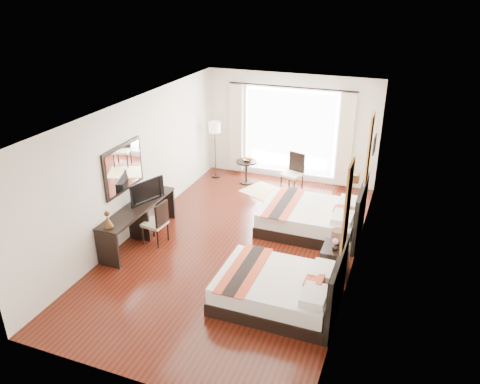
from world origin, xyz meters
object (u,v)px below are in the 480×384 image
(bed_far, at_px, (314,218))
(side_table, at_px, (246,172))
(console_desk, at_px, (139,223))
(bed_near, at_px, (281,289))
(window_chair, at_px, (292,180))
(vase, at_px, (335,250))
(table_lamp, at_px, (337,236))
(television, at_px, (145,190))
(nightstand, at_px, (335,260))
(desk_chair, at_px, (156,230))
(floor_lamp, at_px, (215,131))
(fruit_bowl, at_px, (248,160))

(bed_far, bearing_deg, side_table, 139.51)
(bed_far, xyz_separation_m, console_desk, (-3.25, -1.64, 0.07))
(bed_near, bearing_deg, window_chair, 102.70)
(vase, bearing_deg, table_lamp, 89.52)
(table_lamp, bearing_deg, television, 179.65)
(bed_far, distance_m, side_table, 2.91)
(bed_far, relative_size, side_table, 3.38)
(bed_far, xyz_separation_m, side_table, (-2.21, 1.89, 0.00))
(nightstand, xyz_separation_m, desk_chair, (-3.58, -0.17, 0.01))
(television, relative_size, desk_chair, 0.89)
(nightstand, xyz_separation_m, console_desk, (-3.96, -0.18, 0.10))
(vase, distance_m, television, 3.97)
(table_lamp, distance_m, television, 3.95)
(bed_far, bearing_deg, console_desk, -153.26)
(table_lamp, bearing_deg, desk_chair, -175.93)
(desk_chair, bearing_deg, console_desk, 6.85)
(nightstand, relative_size, console_desk, 0.26)
(bed_far, distance_m, table_lamp, 1.61)
(desk_chair, height_order, side_table, desk_chair)
(vase, height_order, television, television)
(bed_near, relative_size, television, 2.41)
(bed_far, distance_m, television, 3.57)
(floor_lamp, bearing_deg, nightstand, -41.91)
(bed_far, distance_m, fruit_bowl, 2.90)
(window_chair, bearing_deg, desk_chair, -11.66)
(television, xyz_separation_m, fruit_bowl, (1.06, 3.24, -0.35))
(table_lamp, relative_size, floor_lamp, 0.23)
(floor_lamp, xyz_separation_m, fruit_bowl, (0.95, -0.10, -0.65))
(desk_chair, bearing_deg, bed_near, 165.96)
(console_desk, distance_m, fruit_bowl, 3.70)
(bed_near, height_order, fruit_bowl, bed_near)
(vase, distance_m, console_desk, 3.96)
(console_desk, bearing_deg, side_table, 73.51)
(table_lamp, relative_size, desk_chair, 0.39)
(vase, relative_size, floor_lamp, 0.08)
(side_table, xyz_separation_m, window_chair, (1.26, -0.07, -0.01))
(console_desk, height_order, window_chair, window_chair)
(bed_far, relative_size, table_lamp, 5.84)
(bed_far, relative_size, vase, 17.13)
(television, bearing_deg, nightstand, -70.82)
(desk_chair, relative_size, fruit_bowl, 4.24)
(bed_near, bearing_deg, television, 158.52)
(vase, height_order, window_chair, window_chair)
(vase, xyz_separation_m, desk_chair, (-3.57, -0.07, -0.28))
(television, bearing_deg, vase, -72.28)
(bed_near, height_order, bed_far, bed_far)
(vase, bearing_deg, console_desk, -178.81)
(nightstand, bearing_deg, vase, -93.04)
(fruit_bowl, bearing_deg, desk_chair, -101.12)
(table_lamp, bearing_deg, bed_near, -117.34)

